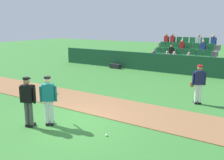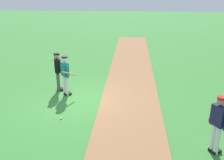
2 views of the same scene
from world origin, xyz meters
name	(u,v)px [view 1 (image 1 of 2)]	position (x,y,z in m)	size (l,w,h in m)	color
ground_plane	(72,122)	(0.00, 0.00, 0.00)	(80.00, 80.00, 0.00)	#387A33
infield_dirt_path	(105,106)	(0.00, 2.16, 0.01)	(28.00, 2.44, 0.03)	#936642
dugout_fence	(173,64)	(0.00, 10.88, 0.69)	(20.00, 0.16, 1.37)	#19472D
stadium_bleachers	(183,59)	(-0.01, 13.18, 0.76)	(5.00, 3.80, 2.70)	slate
batter_teal_jersey	(49,99)	(-0.43, -0.64, 0.97)	(0.72, 0.69, 1.76)	white
umpire_home_plate	(28,99)	(-0.93, -1.10, 1.00)	(0.56, 0.41, 1.76)	#4C4C4C
runner_navy_jersey	(198,83)	(3.32, 4.62, 0.96)	(0.64, 0.43, 1.76)	white
baseball	(106,135)	(1.75, -0.30, 0.04)	(0.07, 0.07, 0.07)	white
equipment_bag	(115,66)	(-4.63, 10.43, 0.18)	(0.90, 0.36, 0.36)	#232328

